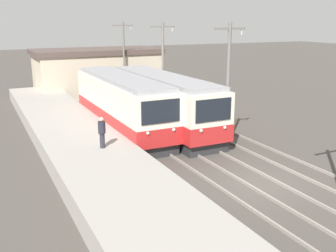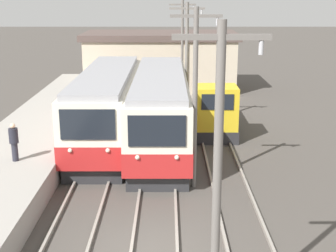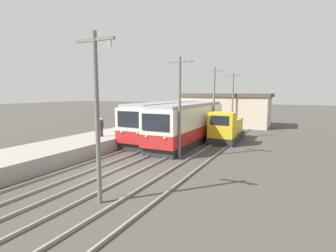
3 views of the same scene
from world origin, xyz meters
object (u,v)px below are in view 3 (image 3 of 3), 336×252
catenary_mast_far (214,101)px  person_on_platform (101,126)px  catenary_mast_mid (180,104)px  commuter_train_left (164,123)px  catenary_mast_near (97,113)px  catenary_mast_distant (233,99)px  commuter_train_center (189,125)px  shunting_locomotive (226,129)px

catenary_mast_far → person_on_platform: 11.44m
catenary_mast_mid → catenary_mast_far: (0.00, 8.69, 0.00)m
commuter_train_left → catenary_mast_far: bearing=31.2°
catenary_mast_near → catenary_mast_distant: same height
commuter_train_center → catenary_mast_distant: size_ratio=1.82×
catenary_mast_near → commuter_train_left: bearing=106.2°
catenary_mast_far → shunting_locomotive: bearing=-21.3°
commuter_train_center → catenary_mast_near: size_ratio=1.82×
catenary_mast_far → catenary_mast_near: bearing=-90.0°
shunting_locomotive → catenary_mast_far: bearing=158.7°
shunting_locomotive → person_on_platform: bearing=-138.8°
catenary_mast_mid → person_on_platform: bearing=177.9°
catenary_mast_distant → commuter_train_center: bearing=-97.3°
commuter_train_center → commuter_train_left: bearing=171.9°
catenary_mast_near → person_on_platform: catenary_mast_near is taller
shunting_locomotive → catenary_mast_far: size_ratio=0.82×
commuter_train_center → catenary_mast_mid: (1.51, -5.69, 2.21)m
catenary_mast_far → catenary_mast_distant: same height
shunting_locomotive → catenary_mast_near: size_ratio=0.82×
catenary_mast_mid → catenary_mast_distant: (0.00, 17.39, 0.00)m
catenary_mast_near → person_on_platform: bearing=129.8°
catenary_mast_far → catenary_mast_distant: (0.00, 8.69, 0.00)m
shunting_locomotive → catenary_mast_mid: bearing=-100.4°
shunting_locomotive → catenary_mast_distant: catenary_mast_distant is taller
commuter_train_left → catenary_mast_far: size_ratio=1.71×
shunting_locomotive → catenary_mast_near: catenary_mast_near is taller
commuter_train_center → shunting_locomotive: size_ratio=2.21×
catenary_mast_near → person_on_platform: (-7.46, 8.96, -2.06)m
catenary_mast_near → catenary_mast_mid: (0.00, 8.69, 0.00)m
commuter_train_center → catenary_mast_distant: bearing=82.7°
commuter_train_left → person_on_platform: (-3.15, -5.82, 0.13)m
catenary_mast_distant → commuter_train_left: bearing=-110.9°
catenary_mast_near → catenary_mast_mid: bearing=90.0°
catenary_mast_near → catenary_mast_distant: (0.00, 26.08, 0.00)m
commuter_train_center → catenary_mast_near: (1.51, -14.38, 2.21)m
commuter_train_left → catenary_mast_near: bearing=-73.8°
catenary_mast_near → person_on_platform: size_ratio=4.50×
shunting_locomotive → catenary_mast_mid: (-1.49, -8.11, 2.77)m
catenary_mast_mid → catenary_mast_distant: size_ratio=1.00×
catenary_mast_far → person_on_platform: bearing=-131.5°
catenary_mast_mid → commuter_train_center: bearing=104.8°
catenary_mast_mid → catenary_mast_far: size_ratio=1.00×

